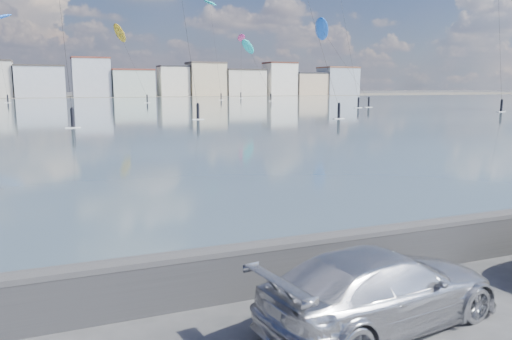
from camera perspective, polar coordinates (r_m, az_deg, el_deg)
The scene contains 10 objects.
bay_water at distance 97.30m, azimuth -20.58°, elevation 6.66°, with size 500.00×177.00×0.00m, color #3C4F59.
far_shore_strip at distance 205.74m, azimuth -21.58°, elevation 7.83°, with size 500.00×60.00×0.00m, color #4C473D.
seawall at distance 9.51m, azimuth -2.67°, elevation -11.28°, with size 400.00×0.36×1.08m.
far_buildings at distance 191.74m, azimuth -21.23°, elevation 9.58°, with size 240.79×13.26×14.60m.
car_silver at distance 8.78m, azimuth 14.16°, elevation -12.92°, with size 1.82×4.48×1.30m, color silver.
kitesurfer_4 at distance 171.28m, azimuth -1.69°, elevation 14.77°, with size 6.42×12.99×21.07m.
kitesurfer_8 at distance 143.18m, azimuth -0.88°, elevation 13.83°, with size 6.97×15.93×17.20m.
kitesurfer_9 at distance 133.99m, azimuth -15.25°, elevation 14.74°, with size 7.02×18.18×19.39m.
kitesurfer_10 at distance 107.35m, azimuth 7.56°, elevation 15.60°, with size 7.49×19.86×18.14m.
kitesurfer_14 at distance 158.40m, azimuth -5.27°, elevation 18.33°, with size 4.22×19.79×30.44m.
Camera 1 is at (-2.95, -5.68, 3.97)m, focal length 35.00 mm.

